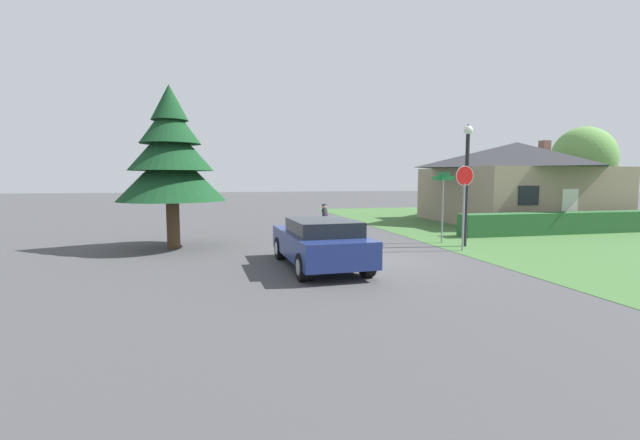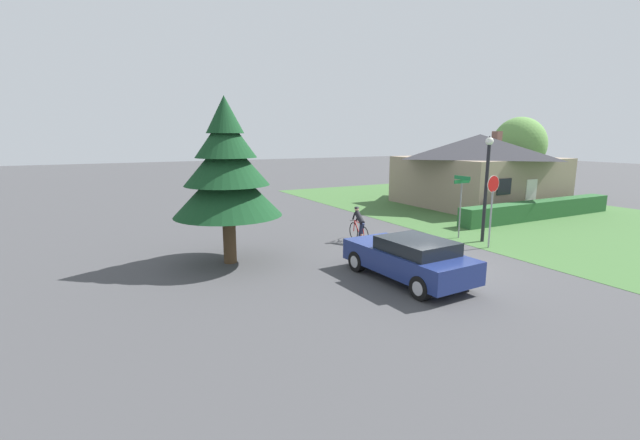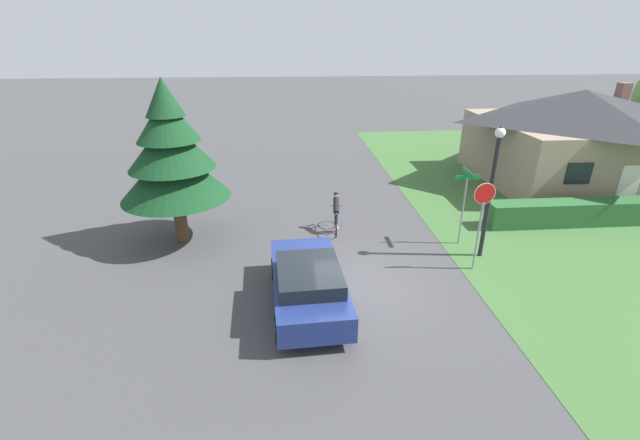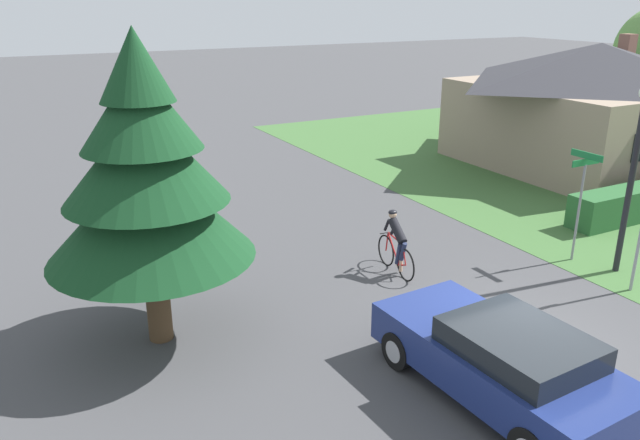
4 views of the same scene
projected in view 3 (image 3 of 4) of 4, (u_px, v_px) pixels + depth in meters
name	position (u px, v px, depth m)	size (l,w,h in m)	color
ground_plane	(357.00, 288.00, 12.83)	(140.00, 140.00, 0.00)	#424244
grass_verge_right	(621.00, 222.00, 17.34)	(16.00, 36.00, 0.01)	#3D6633
cottage_house	(576.00, 136.00, 21.21)	(9.07, 8.57, 4.78)	gray
hedge_row	(625.00, 211.00, 17.10)	(11.25, 0.90, 0.98)	#285B2D
sedan_left_lane	(308.00, 283.00, 11.72)	(2.12, 4.47, 1.38)	navy
cyclist	(336.00, 214.00, 16.28)	(0.44, 1.73, 1.51)	black
stop_sign	(482.00, 210.00, 13.05)	(0.68, 0.07, 2.93)	gray
street_lamp	(492.00, 179.00, 13.60)	(0.32, 0.32, 4.46)	black
street_name_sign	(465.00, 194.00, 14.79)	(0.90, 0.90, 2.75)	gray
conifer_tall_near	(171.00, 154.00, 14.47)	(3.74, 3.74, 5.77)	#4C3823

